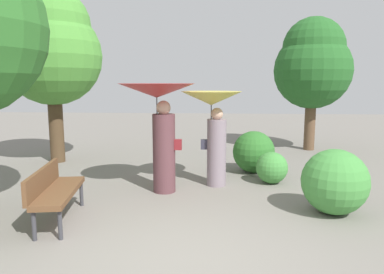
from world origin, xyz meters
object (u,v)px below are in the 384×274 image
at_px(tree_mid_left, 52,47).
at_px(tree_near_right, 313,64).
at_px(park_bench, 54,189).
at_px(person_left, 159,112).
at_px(person_right, 213,117).

bearing_deg(tree_mid_left, tree_near_right, 17.32).
height_order(park_bench, tree_near_right, tree_near_right).
xyz_separation_m(tree_near_right, tree_mid_left, (-7.10, -2.21, 0.33)).
height_order(person_left, tree_mid_left, tree_mid_left).
height_order(tree_near_right, tree_mid_left, tree_mid_left).
bearing_deg(park_bench, person_left, -49.11).
bearing_deg(person_left, park_bench, 146.91).
relative_size(person_right, tree_mid_left, 0.43).
distance_m(person_left, tree_near_right, 6.18).
bearing_deg(tree_near_right, park_bench, -130.61).
distance_m(person_left, park_bench, 2.36).
height_order(person_left, tree_near_right, tree_near_right).
xyz_separation_m(person_right, tree_mid_left, (-4.14, 1.89, 1.57)).
height_order(person_right, tree_mid_left, tree_mid_left).
xyz_separation_m(person_right, park_bench, (-2.37, -2.12, -0.90)).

